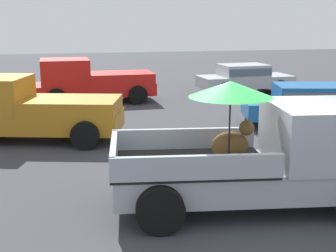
{
  "coord_description": "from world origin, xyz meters",
  "views": [
    {
      "loc": [
        -3.31,
        -7.51,
        3.4
      ],
      "look_at": [
        -1.09,
        2.12,
        1.1
      ],
      "focal_mm": 49.66,
      "sensor_mm": 36.0,
      "label": 1
    }
  ],
  "objects_px": {
    "pickup_truck_far": "(90,81)",
    "parked_sedan_far": "(244,77)",
    "pickup_truck_main": "(277,154)",
    "parked_sedan_near": "(310,103)",
    "pickup_truck_red": "(28,110)"
  },
  "relations": [
    {
      "from": "pickup_truck_far",
      "to": "parked_sedan_far",
      "type": "relative_size",
      "value": 1.1
    },
    {
      "from": "pickup_truck_main",
      "to": "parked_sedan_near",
      "type": "height_order",
      "value": "pickup_truck_main"
    },
    {
      "from": "pickup_truck_main",
      "to": "pickup_truck_far",
      "type": "xyz_separation_m",
      "value": [
        -2.62,
        11.75,
        -0.12
      ]
    },
    {
      "from": "pickup_truck_red",
      "to": "parked_sedan_near",
      "type": "xyz_separation_m",
      "value": [
        8.72,
        -0.19,
        -0.13
      ]
    },
    {
      "from": "parked_sedan_near",
      "to": "parked_sedan_far",
      "type": "distance_m",
      "value": 6.8
    },
    {
      "from": "pickup_truck_main",
      "to": "pickup_truck_red",
      "type": "relative_size",
      "value": 1.03
    },
    {
      "from": "pickup_truck_far",
      "to": "parked_sedan_far",
      "type": "xyz_separation_m",
      "value": [
        7.09,
        0.86,
        -0.13
      ]
    },
    {
      "from": "pickup_truck_red",
      "to": "pickup_truck_main",
      "type": "bearing_deg",
      "value": 143.57
    },
    {
      "from": "pickup_truck_main",
      "to": "pickup_truck_far",
      "type": "distance_m",
      "value": 12.04
    },
    {
      "from": "parked_sedan_far",
      "to": "pickup_truck_main",
      "type": "bearing_deg",
      "value": -112.48
    },
    {
      "from": "pickup_truck_main",
      "to": "parked_sedan_far",
      "type": "distance_m",
      "value": 13.39
    },
    {
      "from": "pickup_truck_far",
      "to": "pickup_truck_main",
      "type": "bearing_deg",
      "value": 101.57
    },
    {
      "from": "pickup_truck_main",
      "to": "pickup_truck_far",
      "type": "relative_size",
      "value": 1.09
    },
    {
      "from": "pickup_truck_main",
      "to": "parked_sedan_near",
      "type": "distance_m",
      "value": 7.07
    },
    {
      "from": "pickup_truck_red",
      "to": "pickup_truck_far",
      "type": "relative_size",
      "value": 1.06
    }
  ]
}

